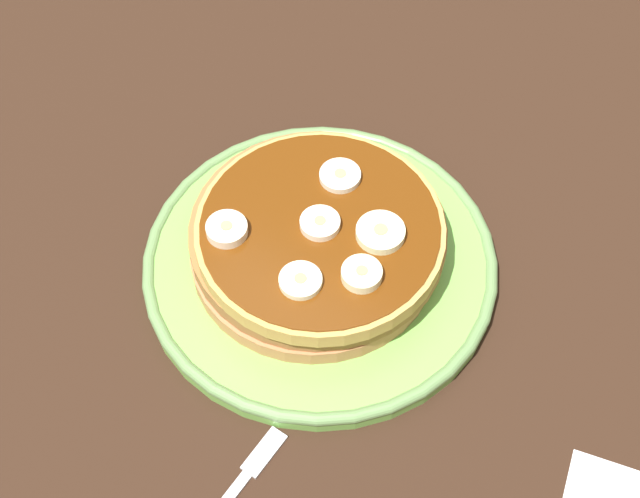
# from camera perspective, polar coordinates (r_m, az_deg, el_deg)

# --- Properties ---
(ground_plane) EXTENTS (1.40, 1.40, 0.03)m
(ground_plane) POSITION_cam_1_polar(r_m,az_deg,el_deg) (0.70, 0.00, -1.93)
(ground_plane) COLOR black
(plate) EXTENTS (0.26, 0.26, 0.02)m
(plate) POSITION_cam_1_polar(r_m,az_deg,el_deg) (0.68, 0.00, -0.86)
(plate) COLOR #72B74C
(plate) RESTS_ON ground_plane
(pancake_stack) EXTENTS (0.19, 0.18, 0.04)m
(pancake_stack) POSITION_cam_1_polar(r_m,az_deg,el_deg) (0.66, -0.03, 0.61)
(pancake_stack) COLOR #B67549
(pancake_stack) RESTS_ON plate
(banana_slice_0) EXTENTS (0.03, 0.03, 0.01)m
(banana_slice_0) POSITION_cam_1_polar(r_m,az_deg,el_deg) (0.64, -0.15, 1.45)
(banana_slice_0) COLOR #F5E4C3
(banana_slice_0) RESTS_ON pancake_stack
(banana_slice_1) EXTENTS (0.03, 0.03, 0.01)m
(banana_slice_1) POSITION_cam_1_polar(r_m,az_deg,el_deg) (0.67, 1.23, 4.44)
(banana_slice_1) COLOR #ECE4C5
(banana_slice_1) RESTS_ON pancake_stack
(banana_slice_2) EXTENTS (0.03, 0.03, 0.01)m
(banana_slice_2) POSITION_cam_1_polar(r_m,az_deg,el_deg) (0.64, -5.68, 1.17)
(banana_slice_2) COLOR #F4E2BD
(banana_slice_2) RESTS_ON pancake_stack
(banana_slice_3) EXTENTS (0.03, 0.03, 0.01)m
(banana_slice_3) POSITION_cam_1_polar(r_m,az_deg,el_deg) (0.62, -1.19, -1.96)
(banana_slice_3) COLOR #F4F4C0
(banana_slice_3) RESTS_ON pancake_stack
(banana_slice_4) EXTENTS (0.03, 0.03, 0.01)m
(banana_slice_4) POSITION_cam_1_polar(r_m,az_deg,el_deg) (0.62, 2.54, -1.56)
(banana_slice_4) COLOR #F0EFB4
(banana_slice_4) RESTS_ON pancake_stack
(banana_slice_5) EXTENTS (0.03, 0.03, 0.01)m
(banana_slice_5) POSITION_cam_1_polar(r_m,az_deg,el_deg) (0.64, 3.69, 0.98)
(banana_slice_5) COLOR #EDF3BB
(banana_slice_5) RESTS_ON pancake_stack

